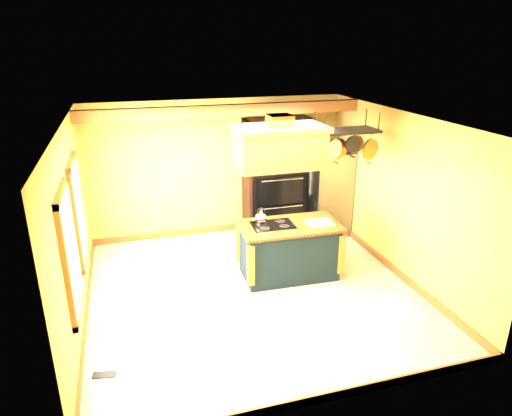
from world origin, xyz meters
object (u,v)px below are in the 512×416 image
refrigerator (327,193)px  hutch (276,189)px  range_hood (279,145)px  pot_rack (346,139)px  kitchen_island (289,250)px

refrigerator → hutch: bearing=160.2°
refrigerator → range_hood: bearing=-135.4°
range_hood → refrigerator: (1.59, 1.57, -1.41)m
refrigerator → pot_rack: bearing=-106.9°
range_hood → pot_rack: bearing=0.0°
kitchen_island → refrigerator: bearing=50.0°
kitchen_island → pot_rack: bearing=1.6°
pot_rack → refrigerator: (0.48, 1.57, -1.45)m
kitchen_island → range_hood: 1.78m
pot_rack → kitchen_island: bearing=179.9°
range_hood → refrigerator: size_ratio=0.82×
range_hood → pot_rack: size_ratio=1.27×
range_hood → refrigerator: range_hood is taller
kitchen_island → refrigerator: size_ratio=0.97×
kitchen_island → hutch: hutch is taller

